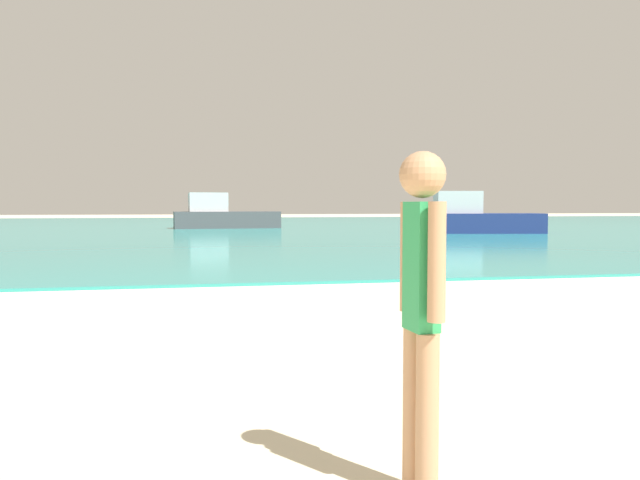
# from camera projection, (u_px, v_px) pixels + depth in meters

# --- Properties ---
(water) EXTENTS (160.00, 60.00, 0.06)m
(water) POSITION_uv_depth(u_px,v_px,m) (221.00, 227.00, 40.61)
(water) COLOR teal
(water) RESTS_ON ground
(person_standing) EXTENTS (0.23, 0.40, 1.75)m
(person_standing) POSITION_uv_depth(u_px,v_px,m) (421.00, 303.00, 3.04)
(person_standing) COLOR tan
(person_standing) RESTS_ON ground
(boat_near) EXTENTS (6.51, 3.12, 2.13)m
(boat_near) POSITION_uv_depth(u_px,v_px,m) (475.00, 219.00, 31.06)
(boat_near) COLOR navy
(boat_near) RESTS_ON water
(boat_far) EXTENTS (6.56, 2.59, 2.18)m
(boat_far) POSITION_uv_depth(u_px,v_px,m) (223.00, 216.00, 37.65)
(boat_far) COLOR #4C4C51
(boat_far) RESTS_ON water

